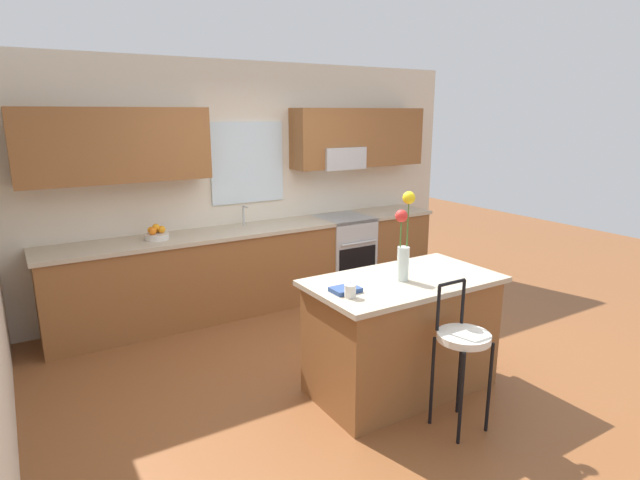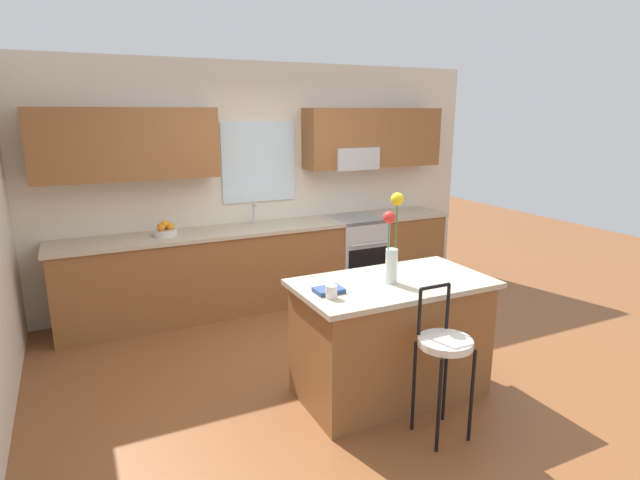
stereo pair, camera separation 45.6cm
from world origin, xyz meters
name	(u,v)px [view 1 (the left image)]	position (x,y,z in m)	size (l,w,h in m)	color
ground_plane	(345,364)	(0.00, 0.00, 0.00)	(14.00, 14.00, 0.00)	brown
back_wall_assembly	(250,171)	(0.02, 1.98, 1.51)	(5.60, 0.50, 2.70)	beige
counter_run	(261,266)	(0.00, 1.70, 0.47)	(4.56, 0.64, 0.92)	brown
sink_faucet	(244,213)	(-0.13, 1.84, 1.06)	(0.02, 0.13, 0.23)	#B7BABC
oven_range	(344,253)	(1.11, 1.68, 0.46)	(0.60, 0.64, 0.92)	#B7BABC
kitchen_island	(401,334)	(0.15, -0.55, 0.46)	(1.48, 0.82, 0.92)	brown
bar_stool_near	(462,343)	(0.15, -1.17, 0.64)	(0.36, 0.36, 1.04)	black
flower_vase	(404,239)	(0.12, -0.57, 1.24)	(0.16, 0.09, 0.67)	silver
mug_ceramic	(350,291)	(-0.43, -0.67, 0.97)	(0.08, 0.08, 0.09)	silver
cookbook	(345,290)	(-0.40, -0.56, 0.94)	(0.20, 0.15, 0.03)	navy
fruit_bowl_oranges	(156,234)	(-1.13, 1.70, 0.97)	(0.24, 0.24, 0.16)	silver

